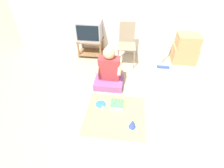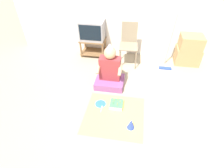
% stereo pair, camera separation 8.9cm
% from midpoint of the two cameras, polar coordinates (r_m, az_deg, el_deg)
% --- Properties ---
extents(ground_plane, '(16.00, 16.00, 0.00)m').
position_cam_midpoint_polar(ground_plane, '(2.95, 7.69, -12.55)').
color(ground_plane, tan).
extents(wall_back, '(6.40, 0.06, 2.55)m').
position_cam_midpoint_polar(wall_back, '(4.25, 9.96, 24.99)').
color(wall_back, silver).
rests_on(wall_back, ground_plane).
extents(tv_stand, '(0.61, 0.41, 0.43)m').
position_cam_midpoint_polar(tv_stand, '(4.52, -7.51, 12.20)').
color(tv_stand, olive).
rests_on(tv_stand, ground_plane).
extents(tv, '(0.57, 0.40, 0.45)m').
position_cam_midpoint_polar(tv, '(4.35, -7.97, 16.90)').
color(tv, '#99999E').
rests_on(tv, tv_stand).
extents(folding_chair, '(0.42, 0.45, 0.95)m').
position_cam_midpoint_polar(folding_chair, '(4.07, 4.18, 13.79)').
color(folding_chair, gray).
rests_on(folding_chair, ground_plane).
extents(cardboard_box_stack, '(0.55, 0.40, 0.69)m').
position_cam_midpoint_polar(cardboard_box_stack, '(4.50, 22.42, 10.53)').
color(cardboard_box_stack, tan).
rests_on(cardboard_box_stack, ground_plane).
extents(dust_mop, '(0.28, 0.28, 1.28)m').
position_cam_midpoint_polar(dust_mop, '(4.13, 16.58, 9.97)').
color(dust_mop, '#2D4CB2').
rests_on(dust_mop, ground_plane).
extents(person_seated, '(0.57, 0.48, 0.90)m').
position_cam_midpoint_polar(person_seated, '(3.44, -1.72, 3.93)').
color(person_seated, '#8C4C8C').
rests_on(person_seated, ground_plane).
extents(party_cloth, '(1.01, 0.96, 0.01)m').
position_cam_midpoint_polar(party_cloth, '(3.03, 0.15, -9.96)').
color(party_cloth, '#EAD666').
rests_on(party_cloth, ground_plane).
extents(birthday_cake, '(0.23, 0.23, 0.14)m').
position_cam_midpoint_polar(birthday_cake, '(3.13, 0.77, -6.65)').
color(birthday_cake, silver).
rests_on(birthday_cake, party_cloth).
extents(party_hat_blue, '(0.12, 0.12, 0.18)m').
position_cam_midpoint_polar(party_hat_blue, '(2.81, 5.80, -12.64)').
color(party_hat_blue, blue).
rests_on(party_hat_blue, party_cloth).
extents(paper_plate, '(0.19, 0.19, 0.01)m').
position_cam_midpoint_polar(paper_plate, '(3.19, -4.48, -6.58)').
color(paper_plate, blue).
rests_on(paper_plate, party_cloth).
extents(plastic_spoon_near, '(0.04, 0.15, 0.01)m').
position_cam_midpoint_polar(plastic_spoon_near, '(3.13, -3.94, -7.73)').
color(plastic_spoon_near, white).
rests_on(plastic_spoon_near, party_cloth).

